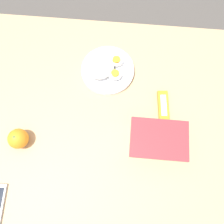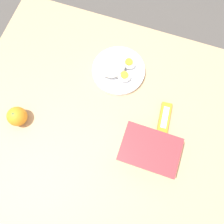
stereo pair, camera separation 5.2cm
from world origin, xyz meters
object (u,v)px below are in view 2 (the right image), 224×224
object	(u,v)px
rice_plate	(116,68)
orange_fruit	(17,116)
food_container	(148,151)
candy_bar	(164,118)

from	to	relation	value
rice_plate	orange_fruit	bearing A→B (deg)	47.51
rice_plate	food_container	bearing A→B (deg)	126.47
rice_plate	candy_bar	bearing A→B (deg)	150.59
food_container	rice_plate	distance (m)	0.33
orange_fruit	rice_plate	xyz separation A→B (m)	(-0.27, -0.30, -0.01)
orange_fruit	candy_bar	bearing A→B (deg)	-161.27
orange_fruit	food_container	bearing A→B (deg)	-176.45
food_container	orange_fruit	world-z (taller)	food_container
orange_fruit	rice_plate	bearing A→B (deg)	-132.49
orange_fruit	candy_bar	size ratio (longest dim) A/B	0.59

